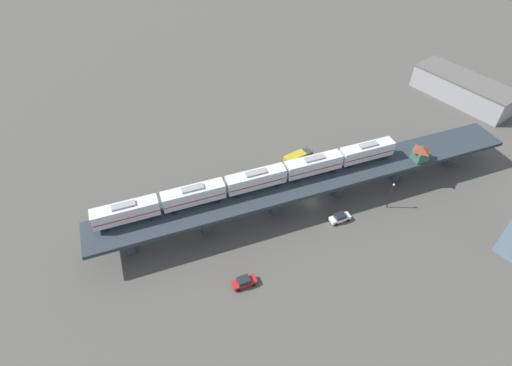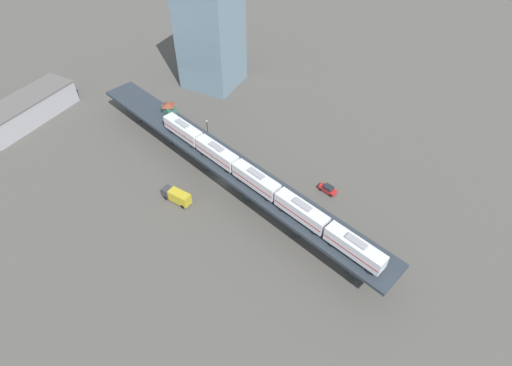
{
  "view_description": "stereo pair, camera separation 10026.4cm",
  "coord_description": "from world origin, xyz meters",
  "px_view_note": "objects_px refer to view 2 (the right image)",
  "views": [
    {
      "loc": [
        39.71,
        -47.07,
        62.87
      ],
      "look_at": [
        -5.17,
        -11.16,
        8.38
      ],
      "focal_mm": 28.0,
      "sensor_mm": 36.0,
      "label": 1
    },
    {
      "loc": [
        -60.05,
        -38.5,
        68.04
      ],
      "look_at": [
        -5.17,
        -11.16,
        8.38
      ],
      "focal_mm": 28.0,
      "sensor_mm": 36.0,
      "label": 2
    }
  ],
  "objects_px": {
    "delivery_truck": "(177,196)",
    "street_lamp": "(208,129)",
    "signal_hut": "(169,108)",
    "street_car_red": "(328,189)",
    "street_car_white": "(237,158)",
    "warehouse_building": "(27,109)",
    "subway_train": "(256,180)",
    "office_tower": "(210,28)"
  },
  "relations": [
    {
      "from": "delivery_truck",
      "to": "office_tower",
      "type": "relative_size",
      "value": 0.21
    },
    {
      "from": "street_car_red",
      "to": "signal_hut",
      "type": "bearing_deg",
      "value": 87.0
    },
    {
      "from": "subway_train",
      "to": "street_lamp",
      "type": "relative_size",
      "value": 8.66
    },
    {
      "from": "street_car_white",
      "to": "delivery_truck",
      "type": "relative_size",
      "value": 0.64
    },
    {
      "from": "signal_hut",
      "to": "warehouse_building",
      "type": "relative_size",
      "value": 0.14
    },
    {
      "from": "street_lamp",
      "to": "warehouse_building",
      "type": "distance_m",
      "value": 53.88
    },
    {
      "from": "delivery_truck",
      "to": "warehouse_building",
      "type": "relative_size",
      "value": 0.26
    },
    {
      "from": "delivery_truck",
      "to": "warehouse_building",
      "type": "height_order",
      "value": "warehouse_building"
    },
    {
      "from": "subway_train",
      "to": "street_car_white",
      "type": "height_order",
      "value": "subway_train"
    },
    {
      "from": "warehouse_building",
      "to": "office_tower",
      "type": "xyz_separation_m",
      "value": [
        42.13,
        -37.19,
        14.59
      ]
    },
    {
      "from": "office_tower",
      "to": "street_car_white",
      "type": "bearing_deg",
      "value": -141.14
    },
    {
      "from": "street_car_red",
      "to": "office_tower",
      "type": "distance_m",
      "value": 62.0
    },
    {
      "from": "street_car_white",
      "to": "street_lamp",
      "type": "height_order",
      "value": "street_lamp"
    },
    {
      "from": "signal_hut",
      "to": "street_car_white",
      "type": "bearing_deg",
      "value": -95.93
    },
    {
      "from": "subway_train",
      "to": "delivery_truck",
      "type": "relative_size",
      "value": 8.14
    },
    {
      "from": "delivery_truck",
      "to": "office_tower",
      "type": "height_order",
      "value": "office_tower"
    },
    {
      "from": "signal_hut",
      "to": "delivery_truck",
      "type": "relative_size",
      "value": 0.55
    },
    {
      "from": "street_car_red",
      "to": "warehouse_building",
      "type": "relative_size",
      "value": 0.16
    },
    {
      "from": "delivery_truck",
      "to": "street_lamp",
      "type": "bearing_deg",
      "value": 13.19
    },
    {
      "from": "street_car_white",
      "to": "street_lamp",
      "type": "relative_size",
      "value": 0.68
    },
    {
      "from": "street_car_white",
      "to": "warehouse_building",
      "type": "height_order",
      "value": "warehouse_building"
    },
    {
      "from": "street_car_red",
      "to": "street_car_white",
      "type": "height_order",
      "value": "same"
    },
    {
      "from": "signal_hut",
      "to": "street_lamp",
      "type": "relative_size",
      "value": 0.59
    },
    {
      "from": "street_car_red",
      "to": "office_tower",
      "type": "height_order",
      "value": "office_tower"
    },
    {
      "from": "street_car_red",
      "to": "street_lamp",
      "type": "relative_size",
      "value": 0.68
    },
    {
      "from": "signal_hut",
      "to": "street_car_white",
      "type": "relative_size",
      "value": 0.86
    },
    {
      "from": "delivery_truck",
      "to": "street_lamp",
      "type": "height_order",
      "value": "street_lamp"
    },
    {
      "from": "street_car_white",
      "to": "signal_hut",
      "type": "bearing_deg",
      "value": 84.07
    },
    {
      "from": "subway_train",
      "to": "warehouse_building",
      "type": "relative_size",
      "value": 2.08
    },
    {
      "from": "street_car_red",
      "to": "subway_train",
      "type": "bearing_deg",
      "value": 134.59
    },
    {
      "from": "delivery_truck",
      "to": "street_car_red",
      "type": "bearing_deg",
      "value": -58.53
    },
    {
      "from": "street_car_red",
      "to": "street_car_white",
      "type": "bearing_deg",
      "value": 89.53
    },
    {
      "from": "subway_train",
      "to": "street_car_red",
      "type": "bearing_deg",
      "value": -45.41
    },
    {
      "from": "warehouse_building",
      "to": "office_tower",
      "type": "height_order",
      "value": "office_tower"
    },
    {
      "from": "signal_hut",
      "to": "street_car_red",
      "type": "height_order",
      "value": "signal_hut"
    },
    {
      "from": "street_lamp",
      "to": "warehouse_building",
      "type": "xyz_separation_m",
      "value": [
        -14.19,
        51.97,
        -0.7
      ]
    },
    {
      "from": "street_car_red",
      "to": "warehouse_building",
      "type": "bearing_deg",
      "value": 96.66
    },
    {
      "from": "street_car_white",
      "to": "office_tower",
      "type": "xyz_separation_m",
      "value": [
        31.71,
        25.55,
        17.06
      ]
    },
    {
      "from": "street_car_red",
      "to": "street_car_white",
      "type": "relative_size",
      "value": 1.0
    },
    {
      "from": "street_car_white",
      "to": "street_car_red",
      "type": "bearing_deg",
      "value": -90.47
    },
    {
      "from": "subway_train",
      "to": "street_lamp",
      "type": "bearing_deg",
      "value": 53.87
    },
    {
      "from": "subway_train",
      "to": "office_tower",
      "type": "distance_m",
      "value": 58.87
    }
  ]
}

